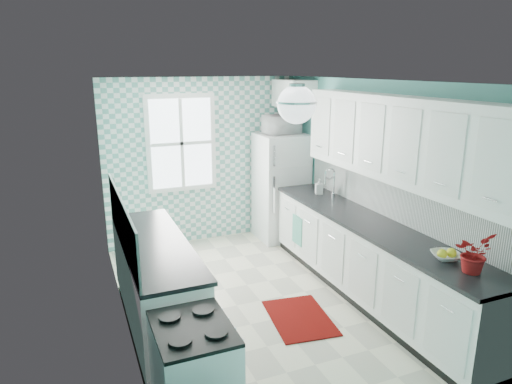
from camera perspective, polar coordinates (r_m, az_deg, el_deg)
name	(u,v)px	position (r m, az deg, el deg)	size (l,w,h in m)	color
floor	(260,301)	(5.49, 0.53, -13.51)	(3.00, 4.40, 0.02)	beige
ceiling	(261,80)	(4.80, 0.61, 13.83)	(3.00, 4.40, 0.02)	white
wall_back	(204,161)	(7.03, -6.53, 3.89)	(3.00, 0.02, 2.50)	#58ABA2
wall_front	(391,284)	(3.22, 16.48, -10.93)	(3.00, 0.02, 2.50)	#58ABA2
wall_left	(118,215)	(4.64, -16.85, -2.72)	(0.02, 4.40, 2.50)	#58ABA2
wall_right	(374,185)	(5.74, 14.57, 0.87)	(0.02, 4.40, 2.50)	#58ABA2
accent_wall	(204,161)	(7.01, -6.48, 3.86)	(3.00, 0.01, 2.50)	#5EA398
window	(181,143)	(6.84, -9.32, 6.03)	(1.04, 0.05, 1.44)	white
backsplash_right	(394,198)	(5.44, 16.86, -0.70)	(0.02, 3.60, 0.51)	white
backsplash_left	(122,222)	(4.59, -16.43, -3.62)	(0.02, 2.15, 0.51)	white
upper_cabinets_right	(400,140)	(5.05, 17.55, 6.24)	(0.33, 3.20, 0.90)	white
upper_cabinet_fridge	(293,94)	(7.02, 4.59, 12.17)	(0.40, 0.74, 0.40)	white
ceiling_light	(297,104)	(4.09, 5.09, 10.87)	(0.34, 0.34, 0.35)	silver
base_cabinets_right	(369,262)	(5.52, 13.90, -8.48)	(0.60, 3.60, 0.90)	white
countertop_right	(370,224)	(5.34, 14.09, -3.89)	(0.63, 3.60, 0.04)	black
base_cabinets_left	(156,287)	(4.91, -12.36, -11.49)	(0.60, 2.15, 0.90)	white
countertop_left	(155,244)	(4.72, -12.51, -6.37)	(0.63, 2.15, 0.04)	black
fridge	(281,187)	(7.12, 3.13, 0.64)	(0.72, 0.72, 1.66)	white
stove	(194,375)	(3.66, -7.70, -21.73)	(0.56, 0.69, 0.83)	silver
sink	(324,198)	(6.18, 8.45, -0.79)	(0.44, 0.37, 0.53)	silver
rug	(300,318)	(5.16, 5.48, -15.36)	(0.62, 0.88, 0.01)	maroon
dish_towel	(297,230)	(6.28, 5.19, -4.78)	(0.02, 0.27, 0.40)	#5C9985
fruit_bowl	(446,256)	(4.55, 22.67, -7.38)	(0.26, 0.26, 0.06)	silver
potted_plant	(473,253)	(4.32, 25.54, -6.89)	(0.31, 0.27, 0.35)	#AF1926
soap_bottle	(319,186)	(6.35, 7.90, 0.71)	(0.10, 0.10, 0.22)	#9DA8B1
microwave	(282,125)	(6.94, 3.24, 8.42)	(0.52, 0.35, 0.29)	white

